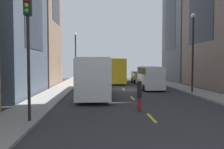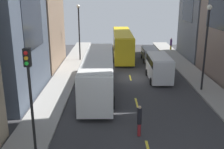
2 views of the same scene
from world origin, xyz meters
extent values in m
plane|color=#333335|center=(0.00, 0.00, 0.00)|extent=(40.67, 40.67, 0.00)
cube|color=gray|center=(-7.04, 0.00, 0.07)|extent=(2.60, 44.00, 0.15)
cube|color=gray|center=(7.04, 0.00, 0.07)|extent=(2.60, 44.00, 0.15)
cube|color=yellow|center=(0.00, -14.00, 0.01)|extent=(0.16, 2.00, 0.01)
cube|color=yellow|center=(0.00, -7.00, 0.01)|extent=(0.16, 2.00, 0.01)
cube|color=yellow|center=(0.00, 0.00, 0.01)|extent=(0.16, 2.00, 0.01)
cube|color=yellow|center=(0.00, 7.00, 0.01)|extent=(0.16, 2.00, 0.01)
cube|color=yellow|center=(0.00, 14.00, 0.01)|extent=(0.16, 2.00, 0.01)
cube|color=yellow|center=(0.00, 21.00, 0.01)|extent=(0.16, 2.00, 0.01)
cube|color=slate|center=(12.19, 10.27, 11.24)|extent=(7.31, 9.41, 22.48)
cube|color=#1E232D|center=(12.19, 10.27, 11.24)|extent=(7.38, 5.18, 12.36)
cube|color=silver|center=(-3.23, -4.14, 1.77)|extent=(2.55, 12.87, 3.00)
cube|color=black|center=(-3.23, -4.14, 2.62)|extent=(2.60, 11.84, 1.20)
cube|color=beige|center=(-3.23, -4.14, 3.31)|extent=(2.45, 12.35, 0.08)
cylinder|color=black|center=(-4.40, -0.15, 0.50)|extent=(0.46, 1.00, 1.00)
cylinder|color=black|center=(-2.05, -0.15, 0.50)|extent=(0.46, 1.00, 1.00)
cylinder|color=black|center=(-4.40, -8.13, 0.50)|extent=(0.46, 1.00, 1.00)
cylinder|color=black|center=(-2.05, -8.13, 0.50)|extent=(0.46, 1.00, 1.00)
cube|color=yellow|center=(-0.39, 10.66, 1.86)|extent=(2.45, 13.35, 3.30)
cube|color=black|center=(-0.39, 10.66, 2.72)|extent=(2.50, 12.28, 1.48)
cube|color=gold|center=(-0.39, 10.66, 3.55)|extent=(2.35, 12.82, 0.08)
cylinder|color=black|center=(-1.52, 14.80, 0.38)|extent=(0.44, 0.76, 0.76)
cylinder|color=black|center=(0.73, 14.80, 0.38)|extent=(0.44, 0.76, 0.76)
cylinder|color=black|center=(-1.52, 6.53, 0.38)|extent=(0.44, 0.76, 0.76)
cylinder|color=black|center=(0.73, 6.53, 0.38)|extent=(0.44, 0.76, 0.76)
cube|color=white|center=(2.89, -0.81, 1.35)|extent=(2.05, 5.06, 2.30)
cube|color=black|center=(2.89, -0.81, 2.10)|extent=(2.09, 4.65, 0.69)
cube|color=silver|center=(2.89, -0.81, 2.54)|extent=(1.97, 4.86, 0.08)
cylinder|color=black|center=(1.95, 0.76, 0.36)|extent=(0.37, 0.72, 0.72)
cylinder|color=black|center=(3.84, 0.76, 0.36)|extent=(0.37, 0.72, 0.72)
cylinder|color=black|center=(1.95, -2.38, 0.36)|extent=(0.37, 0.72, 0.72)
cylinder|color=black|center=(3.84, -2.38, 0.36)|extent=(0.37, 0.72, 0.72)
cube|color=#B7BABF|center=(3.23, 8.06, 0.89)|extent=(1.83, 4.57, 1.44)
cube|color=black|center=(3.23, 8.06, 1.26)|extent=(1.86, 4.20, 0.60)
cube|color=#9C9EA2|center=(3.23, 8.06, 1.65)|extent=(1.75, 4.39, 0.08)
cylinder|color=black|center=(2.39, 9.48, 0.31)|extent=(0.33, 0.62, 0.62)
cylinder|color=black|center=(4.07, 9.48, 0.31)|extent=(0.33, 0.62, 0.62)
cylinder|color=black|center=(2.39, 6.64, 0.31)|extent=(0.33, 0.62, 0.62)
cylinder|color=black|center=(4.07, 6.64, 0.31)|extent=(0.33, 0.62, 0.62)
cylinder|color=maroon|center=(-0.37, -12.37, 0.41)|extent=(0.21, 0.21, 0.82)
cylinder|color=black|center=(-0.37, -12.37, 1.33)|extent=(0.28, 0.28, 1.01)
sphere|color=beige|center=(-0.37, -12.37, 1.93)|extent=(0.20, 0.20, 0.20)
cylinder|color=gold|center=(7.60, 14.85, 0.50)|extent=(0.27, 0.27, 0.70)
cylinder|color=#593372|center=(7.60, 14.85, 1.34)|extent=(0.36, 0.36, 0.98)
sphere|color=beige|center=(7.60, 14.85, 1.94)|extent=(0.22, 0.22, 0.22)
cylinder|color=black|center=(-6.14, -14.85, 2.65)|extent=(0.14, 0.14, 5.00)
cube|color=black|center=(-6.14, -14.85, 5.60)|extent=(0.32, 0.32, 0.90)
sphere|color=red|center=(-6.14, -15.02, 5.86)|extent=(0.20, 0.20, 0.20)
sphere|color=orange|center=(-6.14, -15.02, 5.60)|extent=(0.20, 0.20, 0.20)
sphere|color=green|center=(-6.14, -15.02, 5.35)|extent=(0.20, 0.20, 0.20)
cylinder|color=black|center=(6.24, -4.24, 3.75)|extent=(0.18, 0.18, 7.20)
sphere|color=silver|center=(6.24, -4.24, 7.53)|extent=(0.44, 0.44, 0.44)
cylinder|color=black|center=(-6.24, 7.93, 3.58)|extent=(0.18, 0.18, 6.85)
sphere|color=silver|center=(-6.24, 7.93, 7.18)|extent=(0.44, 0.44, 0.44)
camera|label=1|loc=(-2.78, -25.98, 2.89)|focal=36.82mm
camera|label=2|loc=(-2.17, -27.28, 8.41)|focal=42.62mm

